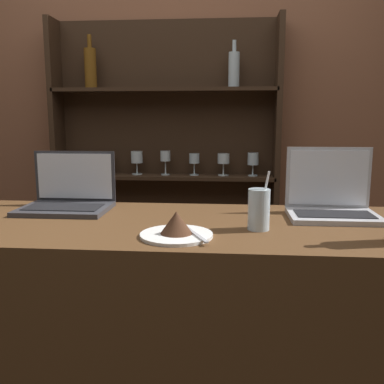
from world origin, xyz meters
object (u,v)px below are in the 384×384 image
(cake_plate, at_px, (177,228))
(laptop_far, at_px, (331,201))
(water_glass, at_px, (259,209))
(laptop_near, at_px, (68,198))

(cake_plate, bearing_deg, laptop_far, 31.00)
(cake_plate, height_order, water_glass, water_glass)
(laptop_near, bearing_deg, water_glass, -18.91)
(laptop_near, relative_size, cake_plate, 1.50)
(laptop_near, height_order, cake_plate, laptop_near)
(laptop_far, distance_m, water_glass, 0.34)
(cake_plate, distance_m, water_glass, 0.27)
(water_glass, bearing_deg, laptop_near, 161.09)
(laptop_near, relative_size, laptop_far, 1.06)
(laptop_near, height_order, water_glass, laptop_near)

